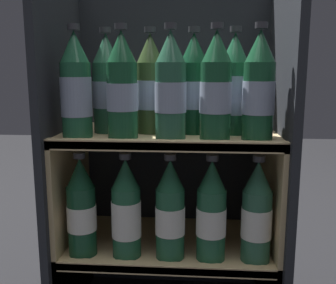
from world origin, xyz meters
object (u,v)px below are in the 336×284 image
object	(u,v)px
bottle_upper_front_0	(76,89)
bottle_upper_back_2	(194,87)
bottle_upper_front_4	(259,89)
bottle_upper_back_1	(150,87)
bottle_lower_front_4	(257,215)
bottle_upper_front_3	(216,89)
bottle_lower_front_1	(126,211)
bottle_upper_back_3	(234,88)
bottle_lower_front_0	(81,210)
bottle_upper_front_1	(122,88)
bottle_lower_front_3	(211,213)
bottle_upper_front_2	(171,88)
bottle_lower_front_2	(170,212)
bottle_upper_back_0	(107,86)

from	to	relation	value
bottle_upper_front_0	bottle_upper_back_2	world-z (taller)	same
bottle_upper_back_2	bottle_upper_front_4	bearing A→B (deg)	-28.65
bottle_upper_back_1	bottle_lower_front_4	bearing A→B (deg)	-17.06
bottle_upper_front_3	bottle_upper_back_2	distance (m)	0.10
bottle_upper_front_0	bottle_lower_front_1	distance (m)	0.32
bottle_upper_back_1	bottle_upper_back_3	xyz separation A→B (m)	(0.21, 0.00, -0.00)
bottle_upper_back_2	bottle_lower_front_0	bearing A→B (deg)	-163.48
bottle_upper_front_1	bottle_upper_front_3	world-z (taller)	same
bottle_lower_front_3	bottle_upper_back_1	bearing A→B (deg)	152.50
bottle_upper_front_1	bottle_upper_back_3	distance (m)	0.28
bottle_lower_front_3	bottle_lower_front_4	distance (m)	0.11
bottle_lower_front_4	bottle_upper_back_2	bearing A→B (deg)	152.55
bottle_upper_front_3	bottle_upper_back_1	distance (m)	0.18
bottle_upper_front_1	bottle_upper_front_2	bearing A→B (deg)	0.00
bottle_upper_back_1	bottle_lower_front_2	size ratio (longest dim) A/B	1.00
bottle_upper_front_1	bottle_lower_front_4	size ratio (longest dim) A/B	1.00
bottle_upper_back_0	bottle_lower_front_3	world-z (taller)	bottle_upper_back_0
bottle_upper_back_0	bottle_lower_front_0	world-z (taller)	bottle_upper_back_0
bottle_upper_back_0	bottle_upper_back_2	distance (m)	0.22
bottle_upper_back_0	bottle_upper_back_1	xyz separation A→B (m)	(0.11, 0.00, -0.00)
bottle_upper_front_2	bottle_lower_front_2	distance (m)	0.30
bottle_upper_front_4	bottle_upper_back_0	world-z (taller)	same
bottle_upper_front_3	bottle_lower_front_0	world-z (taller)	bottle_upper_front_3
bottle_upper_back_0	bottle_lower_front_2	bearing A→B (deg)	-25.90
bottle_upper_front_1	bottle_upper_front_4	size ratio (longest dim) A/B	1.00
bottle_upper_front_4	bottle_upper_front_0	bearing A→B (deg)	-180.00
bottle_upper_back_3	bottle_lower_front_2	xyz separation A→B (m)	(-0.15, -0.08, -0.30)
bottle_upper_front_4	bottle_lower_front_4	size ratio (longest dim) A/B	1.00
bottle_upper_front_0	bottle_upper_back_0	bearing A→B (deg)	55.91
bottle_upper_front_3	bottle_upper_back_3	distance (m)	0.09
bottle_upper_back_0	bottle_lower_front_3	xyz separation A→B (m)	(0.27, -0.08, -0.30)
bottle_upper_back_1	bottle_upper_back_2	distance (m)	0.11
bottle_lower_front_3	bottle_upper_front_4	bearing A→B (deg)	0.00
bottle_upper_front_3	bottle_lower_front_0	bearing A→B (deg)	-180.00
bottle_upper_front_2	bottle_upper_front_3	distance (m)	0.10
bottle_upper_back_2	bottle_lower_front_3	world-z (taller)	bottle_upper_back_2
bottle_upper_back_0	bottle_lower_front_1	distance (m)	0.32
bottle_lower_front_0	bottle_lower_front_4	xyz separation A→B (m)	(0.43, 0.00, -0.00)
bottle_upper_front_0	bottle_upper_back_3	world-z (taller)	same
bottle_upper_back_1	bottle_lower_front_1	world-z (taller)	bottle_upper_back_1
bottle_lower_front_2	bottle_upper_back_1	bearing A→B (deg)	124.54
bottle_upper_front_0	bottle_upper_front_2	distance (m)	0.22
bottle_upper_front_4	bottle_lower_front_0	world-z (taller)	bottle_upper_front_4
bottle_upper_front_1	bottle_lower_front_3	size ratio (longest dim) A/B	1.00
bottle_lower_front_0	bottle_upper_front_3	bearing A→B (deg)	0.00
bottle_lower_front_3	bottle_upper_front_0	bearing A→B (deg)	180.00
bottle_upper_front_0	bottle_lower_front_3	size ratio (longest dim) A/B	1.00
bottle_lower_front_1	bottle_upper_back_3	bearing A→B (deg)	17.26
bottle_upper_back_2	bottle_upper_back_1	bearing A→B (deg)	180.00
bottle_upper_front_1	bottle_upper_front_4	distance (m)	0.31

